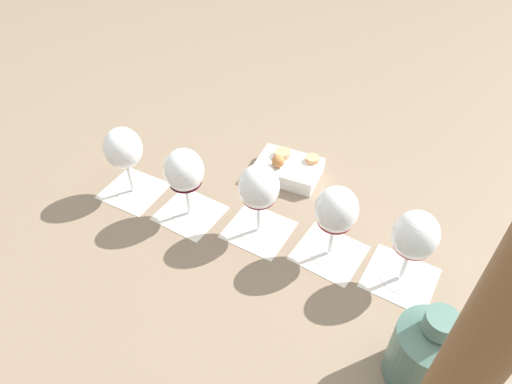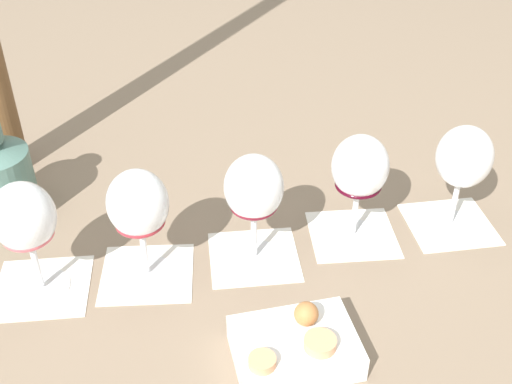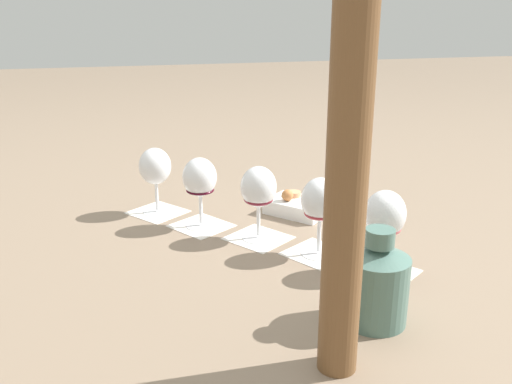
{
  "view_description": "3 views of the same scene",
  "coord_description": "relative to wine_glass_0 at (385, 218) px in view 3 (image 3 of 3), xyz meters",
  "views": [
    {
      "loc": [
        -0.54,
        0.26,
        0.67
      ],
      "look_at": [
        0.0,
        -0.0,
        0.11
      ],
      "focal_mm": 32.0,
      "sensor_mm": 36.0,
      "label": 1
    },
    {
      "loc": [
        0.3,
        -0.59,
        0.58
      ],
      "look_at": [
        0.0,
        -0.0,
        0.11
      ],
      "focal_mm": 45.0,
      "sensor_mm": 36.0,
      "label": 2
    },
    {
      "loc": [
        -1.03,
        0.3,
        0.46
      ],
      "look_at": [
        0.0,
        -0.0,
        0.11
      ],
      "focal_mm": 38.0,
      "sensor_mm": 36.0,
      "label": 3
    }
  ],
  "objects": [
    {
      "name": "ground_plane",
      "position": [
        0.21,
        0.18,
        -0.11
      ],
      "size": [
        8.0,
        8.0,
        0.0
      ],
      "primitive_type": "plane",
      "color": "#7F6B56"
    },
    {
      "name": "snack_dish",
      "position": [
        0.33,
        0.04,
        -0.09
      ],
      "size": [
        0.17,
        0.16,
        0.06
      ],
      "color": "white",
      "rests_on": "ground_plane"
    },
    {
      "name": "wine_glass_2",
      "position": [
        0.22,
        0.18,
        -0.0
      ],
      "size": [
        0.08,
        0.08,
        0.16
      ],
      "color": "white",
      "rests_on": "tasting_card_2"
    },
    {
      "name": "ceramic_vase",
      "position": [
        -0.15,
        0.09,
        -0.04
      ],
      "size": [
        0.1,
        0.1,
        0.16
      ],
      "color": "#4C7066",
      "rests_on": "ground_plane"
    },
    {
      "name": "wine_glass_3",
      "position": [
        0.32,
        0.28,
        0.0
      ],
      "size": [
        0.08,
        0.08,
        0.16
      ],
      "color": "white",
      "rests_on": "tasting_card_3"
    },
    {
      "name": "tasting_card_4",
      "position": [
        0.43,
        0.37,
        -0.11
      ],
      "size": [
        0.16,
        0.16,
        0.0
      ],
      "color": "silver",
      "rests_on": "ground_plane"
    },
    {
      "name": "tasting_card_2",
      "position": [
        0.22,
        0.18,
        -0.11
      ],
      "size": [
        0.16,
        0.16,
        0.0
      ],
      "color": "silver",
      "rests_on": "ground_plane"
    },
    {
      "name": "tasting_card_3",
      "position": [
        0.32,
        0.28,
        -0.11
      ],
      "size": [
        0.16,
        0.16,
        0.0
      ],
      "color": "silver",
      "rests_on": "ground_plane"
    },
    {
      "name": "tasting_card_0",
      "position": [
        0.0,
        0.0,
        -0.11
      ],
      "size": [
        0.16,
        0.16,
        0.0
      ],
      "color": "silver",
      "rests_on": "ground_plane"
    },
    {
      "name": "wine_glass_1",
      "position": [
        0.1,
        0.08,
        0.0
      ],
      "size": [
        0.08,
        0.08,
        0.16
      ],
      "color": "white",
      "rests_on": "tasting_card_1"
    },
    {
      "name": "wine_glass_4",
      "position": [
        0.43,
        0.37,
        -0.0
      ],
      "size": [
        0.08,
        0.08,
        0.16
      ],
      "color": "white",
      "rests_on": "tasting_card_4"
    },
    {
      "name": "tasting_card_1",
      "position": [
        0.1,
        0.08,
        -0.11
      ],
      "size": [
        0.16,
        0.16,
        0.0
      ],
      "color": "silver",
      "rests_on": "ground_plane"
    },
    {
      "name": "wine_glass_0",
      "position": [
        0.0,
        0.0,
        0.0
      ],
      "size": [
        0.08,
        0.08,
        0.16
      ],
      "color": "white",
      "rests_on": "tasting_card_0"
    }
  ]
}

